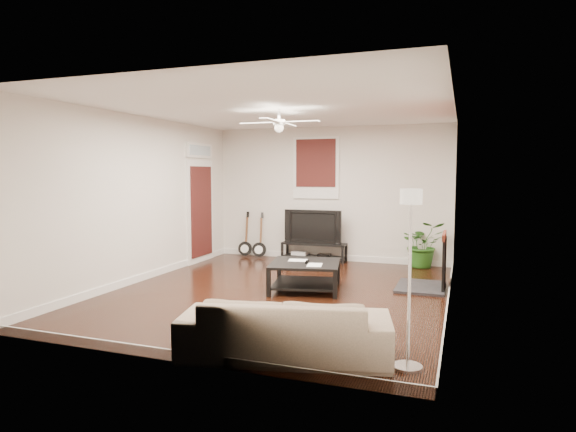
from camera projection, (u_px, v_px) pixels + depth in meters
name	position (u px, v px, depth m)	size (l,w,h in m)	color
room	(279.00, 202.00, 7.46)	(5.01, 6.01, 2.81)	black
brick_accent	(452.00, 201.00, 7.56)	(0.02, 2.20, 2.80)	brown
fireplace	(431.00, 260.00, 7.74)	(0.80, 1.10, 0.92)	black
window_back	(316.00, 168.00, 10.30)	(1.00, 0.06, 1.30)	#401411
door_left	(201.00, 202.00, 10.09)	(0.08, 1.00, 2.50)	white
tv_stand	(314.00, 252.00, 10.27)	(1.35, 0.36, 0.38)	black
tv	(314.00, 226.00, 10.24)	(1.21, 0.16, 0.70)	black
coffee_table	(305.00, 276.00, 7.70)	(1.05, 1.05, 0.44)	black
sofa	(285.00, 327.00, 4.89)	(2.09, 0.82, 0.61)	tan
floor_lamp	(409.00, 280.00, 4.53)	(0.28, 0.28, 1.70)	silver
potted_plant	(423.00, 244.00, 9.54)	(0.82, 0.71, 0.91)	#235819
guitar_left	(245.00, 234.00, 10.74)	(0.31, 0.22, 0.99)	black
guitar_right	(259.00, 235.00, 10.60)	(0.31, 0.22, 0.99)	black
ceiling_fan	(279.00, 122.00, 7.36)	(1.24, 1.24, 0.32)	white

